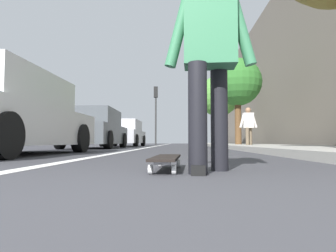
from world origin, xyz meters
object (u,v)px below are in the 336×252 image
(traffic_light, at_px, (156,105))
(parked_car_near, at_px, (4,116))
(skater_person, at_px, (209,52))
(street_tree_far, at_px, (219,96))
(parked_car_far, at_px, (124,134))
(pedestrian_distant, at_px, (248,125))
(skateboard, at_px, (166,159))
(street_tree_mid, at_px, (238,83))
(parked_car_mid, at_px, (95,130))

(traffic_light, bearing_deg, parked_car_near, 174.80)
(skater_person, relative_size, street_tree_far, 0.33)
(parked_car_near, height_order, traffic_light, traffic_light)
(skater_person, distance_m, traffic_light, 18.85)
(parked_car_far, distance_m, pedestrian_distant, 7.92)
(skateboard, bearing_deg, pedestrian_distant, -17.73)
(skater_person, distance_m, street_tree_mid, 11.98)
(traffic_light, distance_m, pedestrian_distant, 11.09)
(skater_person, height_order, parked_car_far, skater_person)
(parked_car_far, relative_size, pedestrian_distant, 2.87)
(street_tree_far, bearing_deg, parked_car_near, 158.67)
(parked_car_near, bearing_deg, skater_person, -129.41)
(skater_person, height_order, parked_car_near, skater_person)
(street_tree_far, bearing_deg, pedestrian_distant, 178.81)
(skater_person, distance_m, parked_car_far, 14.47)
(parked_car_near, xyz_separation_m, street_tree_mid, (8.70, -5.98, 2.38))
(skateboard, distance_m, pedestrian_distant, 8.95)
(parked_car_mid, distance_m, parked_car_far, 5.56)
(parked_car_mid, relative_size, street_tree_mid, 1.02)
(street_tree_far, bearing_deg, street_tree_mid, -180.00)
(parked_car_mid, bearing_deg, parked_car_far, -0.41)
(parked_car_near, relative_size, parked_car_far, 1.01)
(parked_car_far, bearing_deg, street_tree_mid, -113.31)
(skateboard, bearing_deg, street_tree_far, -9.21)
(parked_car_far, distance_m, traffic_light, 5.29)
(parked_car_near, distance_m, traffic_light, 16.06)
(parked_car_mid, bearing_deg, traffic_light, -8.24)
(skater_person, distance_m, parked_car_near, 4.42)
(street_tree_far, xyz_separation_m, pedestrian_distant, (-9.46, 0.20, -2.61))
(parked_car_near, xyz_separation_m, pedestrian_distant, (5.84, -5.78, 0.17))
(parked_car_near, distance_m, street_tree_mid, 10.82)
(parked_car_near, xyz_separation_m, parked_car_far, (11.27, -0.01, 0.00))
(parked_car_mid, bearing_deg, skateboard, -159.72)
(parked_car_mid, distance_m, street_tree_far, 11.66)
(street_tree_far, distance_m, pedestrian_distant, 9.82)
(parked_car_far, distance_m, street_tree_mid, 6.91)
(skateboard, xyz_separation_m, parked_car_mid, (8.36, 3.09, 0.61))
(traffic_light, relative_size, street_tree_far, 0.87)
(skateboard, xyz_separation_m, street_tree_far, (17.96, -2.91, 3.40))
(skater_person, xyz_separation_m, parked_car_mid, (8.51, 3.44, -0.24))
(skater_person, bearing_deg, pedestrian_distant, -15.33)
(street_tree_far, bearing_deg, parked_car_mid, 147.97)
(skateboard, relative_size, parked_car_mid, 0.20)
(traffic_light, bearing_deg, street_tree_mid, -147.55)
(skater_person, bearing_deg, street_tree_mid, -12.58)
(traffic_light, height_order, street_tree_mid, traffic_light)
(skater_person, bearing_deg, street_tree_far, -8.06)
(skateboard, height_order, skater_person, skater_person)
(skateboard, relative_size, parked_car_near, 0.19)
(traffic_light, bearing_deg, parked_car_mid, 171.76)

